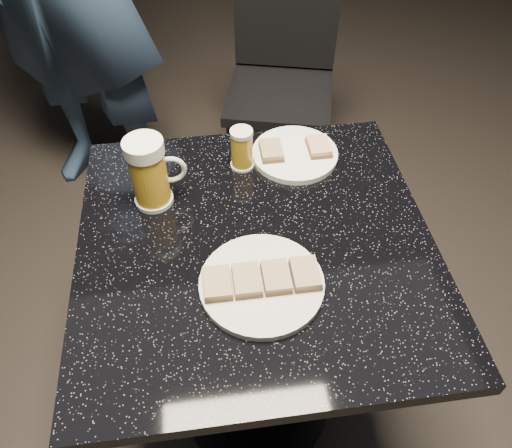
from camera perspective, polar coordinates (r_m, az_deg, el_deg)
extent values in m
plane|color=black|center=(1.63, 0.00, -19.27)|extent=(6.00, 6.00, 0.00)
cylinder|color=silver|center=(0.91, 0.65, -6.86)|extent=(0.23, 0.23, 0.01)
cylinder|color=white|center=(1.17, 4.45, 7.97)|extent=(0.20, 0.20, 0.01)
cylinder|color=black|center=(1.62, 0.00, -19.10)|extent=(0.44, 0.44, 0.03)
cylinder|color=black|center=(1.30, 0.00, -12.82)|extent=(0.10, 0.10, 0.69)
cube|color=black|center=(1.00, 0.00, -2.52)|extent=(0.70, 0.70, 0.03)
cylinder|color=silver|center=(1.08, -11.55, 2.82)|extent=(0.08, 0.08, 0.01)
cylinder|color=gold|center=(1.04, -12.08, 5.36)|extent=(0.07, 0.07, 0.12)
cylinder|color=white|center=(0.99, -12.76, 8.53)|extent=(0.08, 0.08, 0.03)
torus|color=silver|center=(1.03, -9.74, 6.14)|extent=(0.07, 0.01, 0.07)
cylinder|color=silver|center=(1.14, -1.58, 6.81)|extent=(0.05, 0.05, 0.01)
cylinder|color=gold|center=(1.11, -1.63, 8.52)|extent=(0.05, 0.05, 0.08)
cylinder|color=silver|center=(1.09, -1.68, 10.40)|extent=(0.05, 0.05, 0.01)
cube|color=black|center=(1.91, 2.74, 14.38)|extent=(0.46, 0.46, 0.04)
cylinder|color=black|center=(1.95, -2.71, 6.29)|extent=(0.03, 0.03, 0.43)
cylinder|color=black|center=(1.93, 6.86, 5.48)|extent=(0.03, 0.03, 0.43)
cylinder|color=black|center=(2.19, -1.39, 11.85)|extent=(0.03, 0.03, 0.43)
cylinder|color=black|center=(2.18, 7.22, 11.15)|extent=(0.03, 0.03, 0.43)
cube|color=black|center=(1.96, 3.48, 22.58)|extent=(0.37, 0.12, 0.38)
cube|color=#4C3521|center=(0.90, -4.43, -6.95)|extent=(0.05, 0.07, 0.01)
cube|color=#8C7251|center=(0.89, -4.46, -6.60)|extent=(0.05, 0.07, 0.01)
cube|color=#4C3521|center=(0.90, -1.03, -6.60)|extent=(0.05, 0.07, 0.01)
cube|color=#8C7251|center=(0.89, -1.04, -6.25)|extent=(0.05, 0.07, 0.01)
cube|color=#4C3521|center=(0.91, 2.33, -6.23)|extent=(0.05, 0.07, 0.01)
cube|color=#8C7251|center=(0.90, 2.35, -5.87)|extent=(0.05, 0.07, 0.01)
cube|color=#4C3521|center=(0.91, 5.64, -5.84)|extent=(0.05, 0.07, 0.01)
cube|color=#8C7251|center=(0.91, 5.69, -5.49)|extent=(0.05, 0.07, 0.01)
cube|color=#4C3521|center=(1.15, 1.75, 8.22)|extent=(0.05, 0.07, 0.01)
cube|color=#8C7251|center=(1.14, 1.76, 8.58)|extent=(0.05, 0.07, 0.01)
cube|color=#4C3521|center=(1.17, 7.18, 8.62)|extent=(0.05, 0.07, 0.01)
cube|color=tan|center=(1.16, 7.23, 8.98)|extent=(0.05, 0.07, 0.01)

